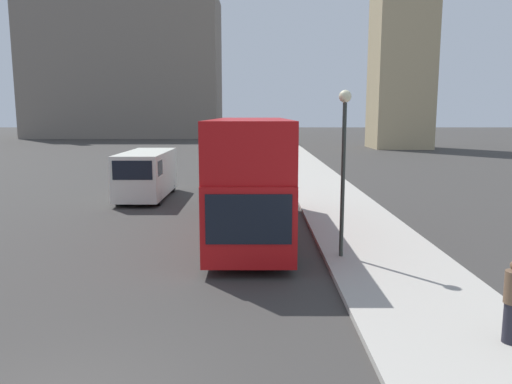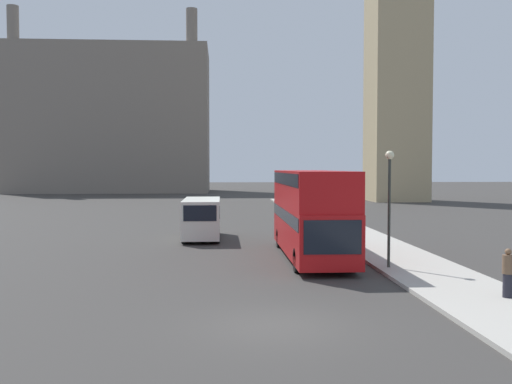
# 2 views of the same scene
# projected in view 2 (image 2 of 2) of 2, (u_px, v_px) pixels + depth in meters

# --- Properties ---
(ground_plane) EXTENTS (300.00, 300.00, 0.00)m
(ground_plane) POSITION_uv_depth(u_px,v_px,m) (276.00, 325.00, 15.64)
(ground_plane) COLOR #383533
(building_block_distant) EXTENTS (33.94, 15.64, 30.50)m
(building_block_distant) POSITION_uv_depth(u_px,v_px,m) (112.00, 121.00, 100.38)
(building_block_distant) COLOR slate
(building_block_distant) RESTS_ON ground_plane
(red_double_decker_bus) EXTENTS (2.60, 10.54, 4.17)m
(red_double_decker_bus) POSITION_uv_depth(u_px,v_px,m) (311.00, 210.00, 27.09)
(red_double_decker_bus) COLOR #B71114
(red_double_decker_bus) RESTS_ON ground_plane
(white_van) EXTENTS (2.18, 6.00, 2.42)m
(white_van) POSITION_uv_depth(u_px,v_px,m) (202.00, 218.00, 34.35)
(white_van) COLOR silver
(white_van) RESTS_ON ground_plane
(pedestrian) EXTENTS (0.51, 0.35, 1.58)m
(pedestrian) POSITION_uv_depth(u_px,v_px,m) (508.00, 273.00, 18.30)
(pedestrian) COLOR #23232D
(pedestrian) RESTS_ON sidewalk_strip
(street_lamp) EXTENTS (0.36, 0.36, 4.88)m
(street_lamp) POSITION_uv_depth(u_px,v_px,m) (389.00, 189.00, 23.75)
(street_lamp) COLOR #2D332D
(street_lamp) RESTS_ON sidewalk_strip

